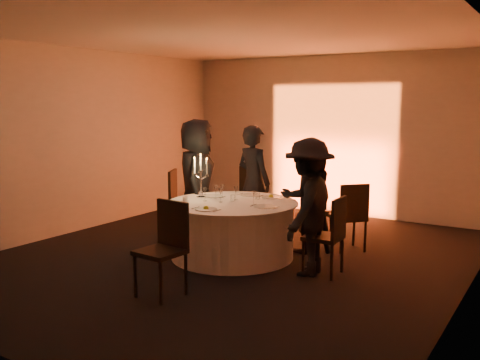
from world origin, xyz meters
The scene contains 31 objects.
floor centered at (0.00, 0.00, 0.00)m, with size 7.00×7.00×0.00m, color black.
ceiling centered at (0.00, 0.00, 3.00)m, with size 7.00×7.00×0.00m, color silver.
wall_back centered at (0.00, 3.50, 1.50)m, with size 7.00×7.00×0.00m, color beige.
wall_left centered at (-3.00, 0.00, 1.50)m, with size 7.00×7.00×0.00m, color beige.
wall_right centered at (3.00, 0.00, 1.50)m, with size 7.00×7.00×0.00m, color beige.
uplighter_fixture centered at (0.00, 3.20, 0.05)m, with size 0.25×0.12×0.10m, color black.
banquet_table centered at (0.00, 0.00, 0.38)m, with size 1.80×1.80×0.77m.
chair_left centered at (-1.37, 0.58, 0.60)m, with size 0.61×0.61×1.05m.
chair_back_left centered at (-0.61, 1.64, 0.60)m, with size 0.58×0.58×1.05m.
chair_back_right centered at (1.28, 1.13, 0.56)m, with size 0.61×0.61×0.99m.
chair_right centered at (1.45, -0.04, 0.55)m, with size 0.44×0.44×0.98m.
chair_front centered at (0.16, -1.60, 0.59)m, with size 0.49×0.49×1.04m.
guest_left centered at (-1.02, 0.56, 0.93)m, with size 0.91×0.59×1.87m, color black.
guest_back_left centered at (-0.31, 1.10, 0.89)m, with size 0.65×0.42×1.77m, color black.
guest_back_right centered at (0.76, 0.78, 0.80)m, with size 0.77×0.60×1.59m, color black.
guest_right centered at (1.19, -0.12, 0.85)m, with size 1.10×0.63×1.70m, color black.
plate_left centered at (-0.47, 0.21, 0.78)m, with size 0.35×0.29×0.01m.
plate_back_left centered at (-0.06, 0.56, 0.78)m, with size 0.36×0.27×0.01m.
plate_back_right centered at (0.29, 0.56, 0.79)m, with size 0.36×0.26×0.08m.
plate_right centered at (0.55, -0.07, 0.78)m, with size 0.36×0.29×0.01m.
plate_front centered at (0.01, -0.62, 0.79)m, with size 0.36×0.28×0.08m.
coffee_cup centered at (-0.57, -0.31, 0.80)m, with size 0.11×0.11×0.07m.
candelabra centered at (-0.55, 0.03, 0.99)m, with size 0.27×0.13×0.64m.
wine_glass_a centered at (-0.04, 0.16, 0.91)m, with size 0.07×0.07×0.19m.
wine_glass_b centered at (-0.30, 0.20, 0.91)m, with size 0.07×0.07×0.19m.
wine_glass_c centered at (-0.35, -0.15, 0.91)m, with size 0.07×0.07×0.19m.
wine_glass_d centered at (-0.13, -0.10, 0.91)m, with size 0.07×0.07×0.19m.
wine_glass_e centered at (0.36, -0.04, 0.91)m, with size 0.07×0.07×0.19m.
wine_glass_f centered at (-0.34, 0.10, 0.91)m, with size 0.07×0.07×0.19m.
tumbler_a centered at (0.19, 0.37, 0.82)m, with size 0.07×0.07×0.09m, color white.
tumbler_b centered at (-0.03, 0.06, 0.82)m, with size 0.07×0.07×0.09m, color white.
Camera 1 is at (3.90, -6.03, 2.13)m, focal length 40.00 mm.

